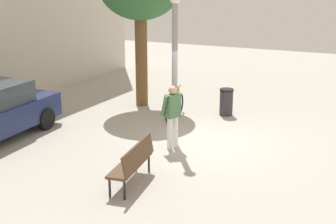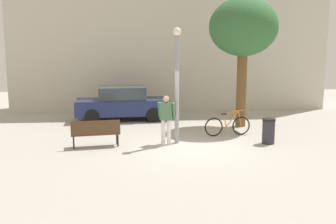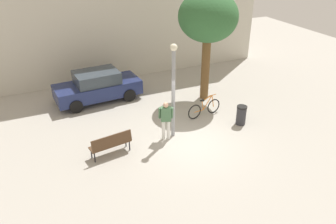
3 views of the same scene
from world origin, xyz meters
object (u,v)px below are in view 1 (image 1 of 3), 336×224
lamppost (175,60)px  person_by_lamppost (173,113)px  bicycle_orange (175,107)px  trash_bin (226,102)px  park_bench (134,161)px

lamppost → person_by_lamppost: (-0.38, -0.12, -1.29)m
lamppost → bicycle_orange: 2.94m
bicycle_orange → trash_bin: bearing=-50.1°
lamppost → park_bench: (-2.74, -0.37, -1.71)m
park_bench → bicycle_orange: bearing=15.8°
bicycle_orange → park_bench: bearing=-164.2°
park_bench → bicycle_orange: size_ratio=0.92×
park_bench → trash_bin: 5.89m
person_by_lamppost → lamppost: bearing=18.3°
bicycle_orange → person_by_lamppost: bearing=-155.4°
bicycle_orange → trash_bin: size_ratio=2.05×
trash_bin → park_bench: bearing=-179.7°
lamppost → trash_bin: size_ratio=4.49×
person_by_lamppost → trash_bin: size_ratio=1.90×
park_bench → bicycle_orange: bicycle_orange is taller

